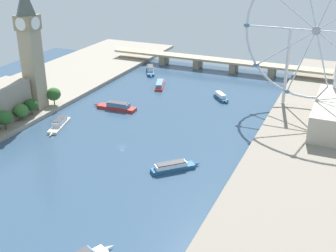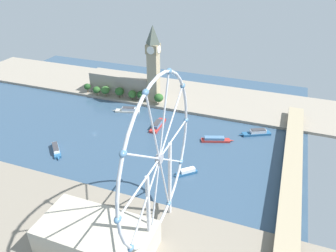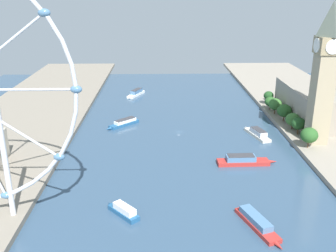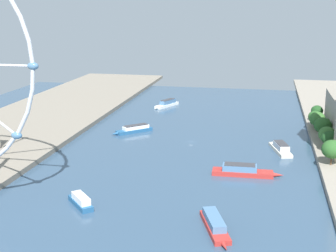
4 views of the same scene
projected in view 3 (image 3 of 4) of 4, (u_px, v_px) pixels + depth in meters
ground_plane at (179, 132)px, 280.91m from camera, size 409.39×409.39×0.00m
riverbank_right at (14, 131)px, 277.74m from camera, size 90.00×520.00×3.00m
clock_tower at (324, 73)px, 238.54m from camera, size 14.68×14.68×89.66m
parliament_block at (304, 104)px, 295.24m from camera, size 22.00×79.60×24.63m
tree_row_embankment at (286, 114)px, 286.38m from camera, size 12.85×107.78×13.51m
tour_boat_0 at (136, 93)px, 376.55m from camera, size 16.74×30.43×5.84m
tour_boat_1 at (124, 123)px, 293.30m from camera, size 24.29×23.93×5.10m
tour_boat_3 at (243, 160)px, 228.42m from camera, size 36.15×8.67×5.80m
tour_boat_4 at (123, 211)px, 176.84m from camera, size 16.91×18.16×5.23m
tour_boat_5 at (257, 222)px, 168.18m from camera, size 15.26×32.08×4.82m
tour_boat_6 at (257, 133)px, 271.63m from camera, size 13.87×32.22×5.72m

